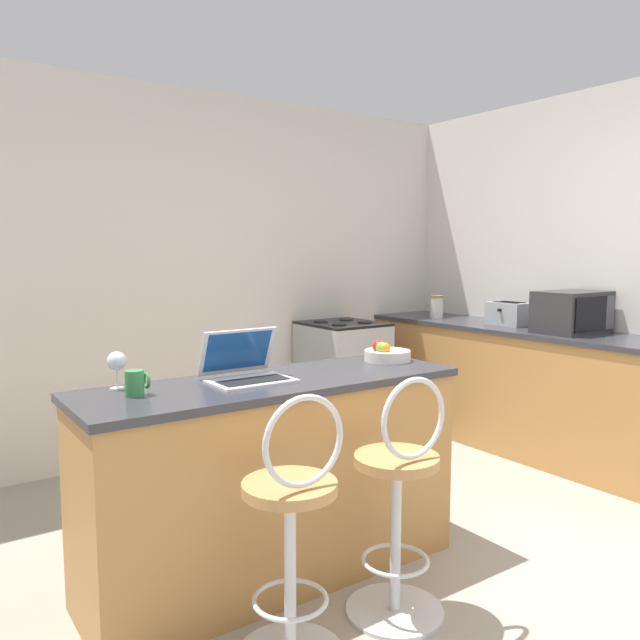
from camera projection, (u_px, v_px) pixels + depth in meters
ground_plane at (509, 611)px, 2.55m from camera, size 20.00×20.00×0.00m
wall_back at (216, 273)px, 4.62m from camera, size 12.00×0.06×2.60m
breakfast_bar at (275, 479)px, 2.78m from camera, size 1.72×0.56×0.91m
counter_right at (551, 394)px, 4.42m from camera, size 0.63×3.21×0.91m
bar_stool_near at (293, 538)px, 2.19m from camera, size 0.40×0.40×0.99m
bar_stool_far at (399, 505)px, 2.48m from camera, size 0.40×0.40×0.99m
laptop at (245, 368)px, 2.71m from camera, size 0.35×0.29×0.22m
microwave at (572, 312)px, 4.27m from camera, size 0.50×0.34×0.29m
toaster at (509, 314)px, 4.71m from camera, size 0.22×0.30×0.18m
stove_range at (343, 379)px, 4.94m from camera, size 0.55×0.61×0.92m
fruit_bowl at (386, 354)px, 3.18m from camera, size 0.24×0.24×0.11m
wine_glass_tall at (117, 362)px, 2.53m from camera, size 0.08×0.08×0.16m
storage_jar at (436, 307)px, 5.21m from camera, size 0.12×0.12×0.19m
mug_green at (136, 383)px, 2.41m from camera, size 0.09×0.07×0.10m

